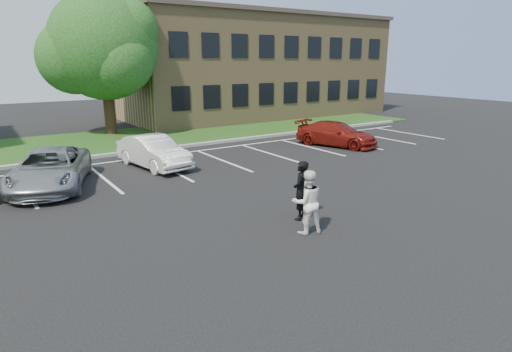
{
  "coord_description": "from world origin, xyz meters",
  "views": [
    {
      "loc": [
        -7.03,
        -9.43,
        4.69
      ],
      "look_at": [
        0.0,
        1.0,
        1.25
      ],
      "focal_mm": 30.0,
      "sensor_mm": 36.0,
      "label": 1
    }
  ],
  "objects": [
    {
      "name": "stall_lines",
      "position": [
        1.4,
        8.95,
        0.01
      ],
      "size": [
        34.0,
        5.36,
        0.01
      ],
      "color": "silver",
      "rests_on": "ground"
    },
    {
      "name": "man_black_suit",
      "position": [
        0.91,
        -0.05,
        0.9
      ],
      "size": [
        0.78,
        0.74,
        1.8
      ],
      "primitive_type": "imported",
      "rotation": [
        0.0,
        0.0,
        3.78
      ],
      "color": "black",
      "rests_on": "ground"
    },
    {
      "name": "grass_strip",
      "position": [
        0.0,
        16.0,
        0.04
      ],
      "size": [
        44.0,
        8.0,
        0.08
      ],
      "primitive_type": "cube",
      "color": "#264113",
      "rests_on": "ground"
    },
    {
      "name": "office_building",
      "position": [
        14.0,
        21.99,
        4.16
      ],
      "size": [
        22.4,
        10.4,
        8.3
      ],
      "color": "#977E51",
      "rests_on": "ground"
    },
    {
      "name": "man_white_shirt",
      "position": [
        0.35,
        -0.99,
        0.9
      ],
      "size": [
        1.04,
        0.92,
        1.8
      ],
      "primitive_type": "imported",
      "rotation": [
        0.0,
        0.0,
        2.83
      ],
      "color": "white",
      "rests_on": "ground"
    },
    {
      "name": "car_silver_minivan",
      "position": [
        -4.77,
        7.76,
        0.73
      ],
      "size": [
        4.03,
        5.73,
        1.45
      ],
      "primitive_type": "imported",
      "rotation": [
        0.0,
        0.0,
        -0.34
      ],
      "color": "#A3A6AB",
      "rests_on": "ground"
    },
    {
      "name": "curb",
      "position": [
        0.0,
        12.0,
        0.07
      ],
      "size": [
        40.0,
        0.3,
        0.15
      ],
      "primitive_type": "cube",
      "color": "gray",
      "rests_on": "ground"
    },
    {
      "name": "car_red_compact",
      "position": [
        9.93,
        7.67,
        0.67
      ],
      "size": [
        3.35,
        4.95,
        1.33
      ],
      "primitive_type": "imported",
      "rotation": [
        0.0,
        0.0,
        0.36
      ],
      "color": "maroon",
      "rests_on": "ground"
    },
    {
      "name": "car_white_sedan",
      "position": [
        -0.39,
        8.64,
        0.71
      ],
      "size": [
        2.17,
        4.47,
        1.41
      ],
      "primitive_type": "imported",
      "rotation": [
        0.0,
        0.0,
        0.16
      ],
      "color": "silver",
      "rests_on": "ground"
    },
    {
      "name": "ground_plane",
      "position": [
        0.0,
        0.0,
        0.0
      ],
      "size": [
        90.0,
        90.0,
        0.0
      ],
      "primitive_type": "plane",
      "color": "black",
      "rests_on": "ground"
    },
    {
      "name": "tree",
      "position": [
        0.6,
        18.57,
        5.35
      ],
      "size": [
        7.8,
        7.2,
        8.8
      ],
      "color": "black",
      "rests_on": "ground"
    }
  ]
}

